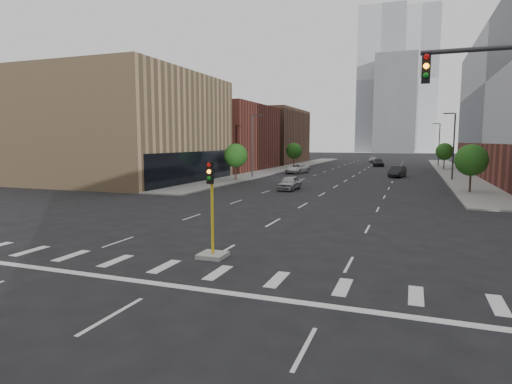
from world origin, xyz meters
The scene contains 22 objects.
ground centered at (0.00, 0.00, 0.00)m, with size 400.00×400.00×0.00m, color black.
sidewalk_left_far centered at (-15.00, 74.00, 0.07)m, with size 5.00×92.00×0.15m, color gray.
sidewalk_right_far centered at (15.00, 74.00, 0.07)m, with size 5.00×92.00×0.15m, color gray.
building_left_mid centered at (-27.50, 40.00, 7.00)m, with size 20.00×24.00×14.00m, color tan.
building_left_far_a centered at (-27.50, 66.00, 6.00)m, with size 20.00×22.00×12.00m, color brown.
building_left_far_b centered at (-27.50, 92.00, 6.50)m, with size 20.00×24.00×13.00m, color brown.
tower_left centered at (-8.00, 220.00, 35.00)m, with size 22.00×22.00×70.00m, color #B2B7BC.
tower_right centered at (10.00, 260.00, 40.00)m, with size 20.00×20.00×80.00m, color #B2B7BC.
tower_mid centered at (0.00, 200.00, 22.00)m, with size 18.00×18.00×44.00m, color slate.
median_traffic_signal centered at (0.00, 8.97, 0.97)m, with size 1.20×1.20×4.40m.
streetlight_right_a centered at (13.41, 55.00, 5.01)m, with size 1.60×0.22×9.07m.
streetlight_right_b centered at (13.41, 90.00, 5.01)m, with size 1.60×0.22×9.07m.
streetlight_left centered at (-13.41, 50.00, 5.01)m, with size 1.60×0.22×9.07m.
tree_left_near centered at (-14.00, 45.00, 3.39)m, with size 3.20×3.20×4.85m.
tree_left_far centered at (-14.00, 75.00, 3.39)m, with size 3.20×3.20×4.85m.
tree_right_near centered at (14.00, 40.00, 3.39)m, with size 3.20×3.20×4.85m.
tree_right_far centered at (14.00, 80.00, 3.39)m, with size 3.20×3.20×4.85m.
car_near_left centered at (-4.16, 36.72, 0.77)m, with size 1.83×4.54×1.55m, color #9E9FA2.
car_mid_right centered at (6.35, 58.55, 0.83)m, with size 1.75×5.03×1.66m, color black.
car_far_left centered at (-9.70, 61.15, 0.79)m, with size 2.63×5.70×1.58m, color silver.
car_deep_right centered at (1.50, 86.47, 0.81)m, with size 2.26×5.56×1.61m, color black.
car_distant centered at (-1.03, 103.27, 0.78)m, with size 1.85×4.59×1.56m, color #9C9DA1.
Camera 1 is at (8.40, -8.19, 5.27)m, focal length 30.00 mm.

